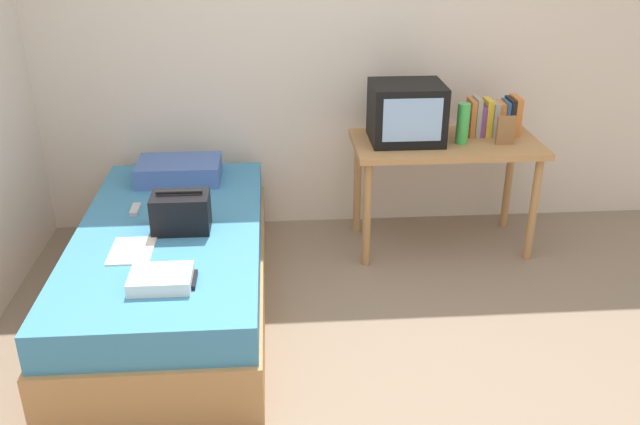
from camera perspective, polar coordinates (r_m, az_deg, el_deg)
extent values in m
plane|color=#84705B|center=(3.26, 4.41, -15.34)|extent=(8.00, 8.00, 0.00)
cube|color=beige|center=(4.56, 1.28, 14.65)|extent=(5.20, 0.10, 2.60)
cube|color=#B27F4C|center=(3.89, -12.08, -5.84)|extent=(1.00, 2.00, 0.31)
cube|color=teal|center=(3.77, -12.42, -2.59)|extent=(0.97, 1.94, 0.19)
cube|color=#B27F4C|center=(4.36, 10.46, 5.66)|extent=(1.16, 0.60, 0.04)
cylinder|color=#B27F4C|center=(4.18, 3.93, -0.19)|extent=(0.05, 0.05, 0.68)
cylinder|color=#B27F4C|center=(4.44, 17.36, 0.22)|extent=(0.05, 0.05, 0.68)
cylinder|color=#B27F4C|center=(4.61, 3.14, 2.32)|extent=(0.05, 0.05, 0.68)
cylinder|color=#B27F4C|center=(4.85, 15.44, 2.57)|extent=(0.05, 0.05, 0.68)
cube|color=black|center=(4.27, 7.22, 8.28)|extent=(0.44, 0.38, 0.36)
cube|color=#8CB2E0|center=(4.08, 7.73, 7.64)|extent=(0.35, 0.01, 0.26)
cylinder|color=green|center=(4.29, 11.82, 7.27)|extent=(0.08, 0.08, 0.25)
cube|color=#CC7233|center=(4.46, 12.46, 7.75)|extent=(0.03, 0.14, 0.23)
cube|color=gray|center=(4.47, 12.89, 7.82)|extent=(0.03, 0.15, 0.24)
cube|color=#7A3D89|center=(4.48, 13.26, 7.51)|extent=(0.03, 0.13, 0.19)
cube|color=gold|center=(4.49, 13.75, 7.74)|extent=(0.04, 0.14, 0.23)
cube|color=gray|center=(4.50, 14.22, 7.63)|extent=(0.03, 0.16, 0.22)
cube|color=#CC7233|center=(4.52, 14.72, 7.59)|extent=(0.04, 0.13, 0.21)
cube|color=#2D5699|center=(4.53, 15.15, 7.65)|extent=(0.02, 0.15, 0.22)
cube|color=black|center=(4.53, 15.49, 7.72)|extent=(0.03, 0.17, 0.23)
cube|color=#CC7233|center=(4.54, 15.94, 7.78)|extent=(0.04, 0.16, 0.24)
cube|color=olive|center=(4.34, 15.22, 6.63)|extent=(0.11, 0.02, 0.18)
cube|color=#4766AD|center=(4.34, -11.66, 3.46)|extent=(0.51, 0.34, 0.13)
cube|color=black|center=(3.66, -11.52, 0.01)|extent=(0.30, 0.20, 0.20)
cylinder|color=black|center=(3.62, -11.67, 1.66)|extent=(0.24, 0.02, 0.02)
cube|color=white|center=(3.54, -15.42, -3.08)|extent=(0.21, 0.29, 0.01)
cube|color=black|center=(3.20, -10.65, -5.54)|extent=(0.04, 0.16, 0.02)
cube|color=#B7B7BC|center=(3.98, -15.16, 0.25)|extent=(0.04, 0.14, 0.02)
cube|color=white|center=(3.19, -13.12, -5.43)|extent=(0.28, 0.22, 0.06)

